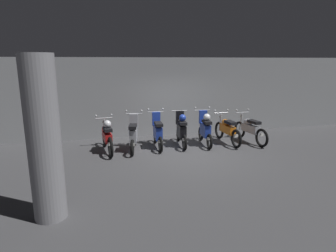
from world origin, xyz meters
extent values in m
plane|color=#424244|center=(0.00, 0.00, 0.00)|extent=(80.00, 80.00, 0.00)
cube|color=gray|center=(0.00, 2.58, 1.52)|extent=(16.00, 0.30, 3.05)
torus|color=black|center=(-2.63, 1.42, 0.33)|extent=(0.17, 0.66, 0.65)
torus|color=black|center=(-2.48, 0.13, 0.33)|extent=(0.17, 0.66, 0.65)
cube|color=red|center=(-2.56, 0.78, 0.52)|extent=(0.32, 0.85, 0.28)
ellipsoid|color=red|center=(-2.57, 0.93, 0.73)|extent=(0.31, 0.47, 0.22)
cube|color=black|center=(-2.53, 0.60, 0.80)|extent=(0.30, 0.55, 0.10)
cylinder|color=#B7BABF|center=(-2.62, 1.32, 1.02)|extent=(0.56, 0.10, 0.04)
sphere|color=#B7BABF|center=(-2.88, 1.29, 1.12)|extent=(0.07, 0.07, 0.07)
sphere|color=#B7BABF|center=(-2.36, 1.35, 1.12)|extent=(0.07, 0.07, 0.07)
cylinder|color=#B7BABF|center=(-2.63, 1.37, 0.65)|extent=(0.07, 0.16, 0.65)
sphere|color=silver|center=(-2.63, 1.37, 0.87)|extent=(0.12, 0.12, 0.12)
cube|color=white|center=(-2.48, 0.16, 0.43)|extent=(0.16, 0.03, 0.10)
sphere|color=silver|center=(-2.53, 0.60, 0.97)|extent=(0.24, 0.24, 0.24)
torus|color=black|center=(-1.60, 1.26, 0.27)|extent=(0.19, 0.54, 0.53)
torus|color=black|center=(-1.81, 0.13, 0.27)|extent=(0.19, 0.54, 0.53)
cube|color=#9EA0A8|center=(-1.70, 0.70, 0.54)|extent=(0.35, 0.76, 0.44)
cube|color=#9EA0A8|center=(-1.64, 1.03, 0.94)|extent=(0.30, 0.17, 0.48)
cube|color=black|center=(-1.73, 0.54, 0.85)|extent=(0.33, 0.56, 0.10)
cylinder|color=#B7BABF|center=(-1.61, 1.17, 1.16)|extent=(0.56, 0.14, 0.04)
sphere|color=#B7BABF|center=(-1.87, 1.22, 1.26)|extent=(0.07, 0.07, 0.07)
sphere|color=#B7BABF|center=(-1.36, 1.12, 1.26)|extent=(0.07, 0.07, 0.07)
cylinder|color=#B7BABF|center=(-1.60, 1.21, 0.69)|extent=(0.08, 0.16, 0.85)
sphere|color=silver|center=(-1.60, 1.21, 1.01)|extent=(0.12, 0.12, 0.12)
cube|color=white|center=(-1.81, 0.15, 0.36)|extent=(0.16, 0.04, 0.10)
torus|color=black|center=(-0.83, 1.43, 0.27)|extent=(0.11, 0.53, 0.53)
torus|color=black|center=(-0.88, 0.28, 0.27)|extent=(0.11, 0.53, 0.53)
cube|color=#1E389E|center=(-0.85, 0.85, 0.54)|extent=(0.25, 0.75, 0.44)
cube|color=#1E389E|center=(-0.84, 1.20, 0.94)|extent=(0.29, 0.13, 0.48)
cube|color=black|center=(-0.86, 0.69, 0.85)|extent=(0.26, 0.53, 0.10)
cylinder|color=#B7BABF|center=(-0.83, 1.33, 1.16)|extent=(0.56, 0.06, 0.04)
sphere|color=#B7BABF|center=(-1.09, 1.35, 1.26)|extent=(0.07, 0.07, 0.07)
sphere|color=#B7BABF|center=(-0.57, 1.32, 1.26)|extent=(0.07, 0.07, 0.07)
cylinder|color=#B7BABF|center=(-0.83, 1.38, 0.69)|extent=(0.06, 0.15, 0.85)
sphere|color=silver|center=(-0.83, 1.38, 1.01)|extent=(0.12, 0.12, 0.12)
cube|color=white|center=(-0.88, 0.30, 0.36)|extent=(0.16, 0.02, 0.10)
torus|color=black|center=(0.05, 1.46, 0.27)|extent=(0.14, 0.54, 0.53)
torus|color=black|center=(-0.05, 0.31, 0.27)|extent=(0.14, 0.54, 0.53)
cube|color=black|center=(0.00, 0.89, 0.54)|extent=(0.29, 0.75, 0.44)
cube|color=black|center=(0.03, 1.23, 0.94)|extent=(0.29, 0.15, 0.48)
cube|color=black|center=(-0.02, 0.73, 0.85)|extent=(0.29, 0.54, 0.10)
cylinder|color=#B7BABF|center=(0.05, 1.37, 1.16)|extent=(0.56, 0.09, 0.04)
cylinder|color=#B7BABF|center=(0.05, 1.41, 0.69)|extent=(0.07, 0.15, 0.85)
sphere|color=silver|center=(0.05, 1.41, 1.01)|extent=(0.12, 0.12, 0.12)
cube|color=white|center=(-0.05, 0.34, 0.36)|extent=(0.16, 0.03, 0.10)
sphere|color=#1E389E|center=(-0.02, 0.73, 1.02)|extent=(0.24, 0.24, 0.24)
torus|color=black|center=(0.91, 1.38, 0.27)|extent=(0.14, 0.54, 0.53)
torus|color=black|center=(0.80, 0.23, 0.27)|extent=(0.14, 0.54, 0.53)
cube|color=#1E389E|center=(0.85, 0.80, 0.54)|extent=(0.29, 0.75, 0.44)
cube|color=#1E389E|center=(0.88, 1.15, 0.94)|extent=(0.29, 0.15, 0.48)
cube|color=black|center=(0.84, 0.64, 0.85)|extent=(0.29, 0.54, 0.10)
cylinder|color=#B7BABF|center=(0.90, 1.29, 1.16)|extent=(0.56, 0.09, 0.04)
sphere|color=#B7BABF|center=(0.64, 1.31, 1.26)|extent=(0.07, 0.07, 0.07)
sphere|color=#B7BABF|center=(1.16, 1.26, 1.26)|extent=(0.07, 0.07, 0.07)
cylinder|color=#B7BABF|center=(0.90, 1.33, 0.69)|extent=(0.07, 0.15, 0.85)
sphere|color=silver|center=(0.90, 1.33, 1.01)|extent=(0.12, 0.12, 0.12)
cube|color=white|center=(0.80, 0.25, 0.36)|extent=(0.16, 0.03, 0.10)
sphere|color=silver|center=(0.84, 0.64, 1.02)|extent=(0.24, 0.24, 0.24)
torus|color=black|center=(1.67, 1.45, 0.33)|extent=(0.12, 0.65, 0.65)
torus|color=black|center=(1.73, 0.15, 0.33)|extent=(0.12, 0.65, 0.65)
cube|color=orange|center=(1.70, 0.80, 0.52)|extent=(0.26, 0.84, 0.28)
ellipsoid|color=orange|center=(1.70, 0.96, 0.73)|extent=(0.28, 0.45, 0.22)
cube|color=black|center=(1.71, 0.62, 0.80)|extent=(0.26, 0.53, 0.10)
cylinder|color=#B7BABF|center=(1.68, 1.35, 1.02)|extent=(0.56, 0.06, 0.04)
sphere|color=#B7BABF|center=(1.42, 1.34, 1.12)|extent=(0.07, 0.07, 0.07)
sphere|color=#B7BABF|center=(1.94, 1.36, 1.12)|extent=(0.07, 0.07, 0.07)
cylinder|color=#B7BABF|center=(1.67, 1.40, 0.65)|extent=(0.06, 0.16, 0.65)
sphere|color=silver|center=(1.67, 1.40, 0.87)|extent=(0.12, 0.12, 0.12)
cube|color=white|center=(1.73, 0.18, 0.43)|extent=(0.16, 0.02, 0.10)
torus|color=black|center=(2.47, 1.34, 0.33)|extent=(0.17, 0.66, 0.65)
torus|color=black|center=(2.64, 0.05, 0.33)|extent=(0.17, 0.66, 0.65)
cube|color=#9EA0A8|center=(2.56, 0.70, 0.52)|extent=(0.33, 0.85, 0.28)
ellipsoid|color=#9EA0A8|center=(2.53, 0.85, 0.73)|extent=(0.32, 0.47, 0.22)
cube|color=black|center=(2.58, 0.52, 0.80)|extent=(0.31, 0.55, 0.10)
cylinder|color=#B7BABF|center=(2.48, 1.24, 1.02)|extent=(0.56, 0.11, 0.04)
sphere|color=#B7BABF|center=(2.23, 1.20, 1.12)|extent=(0.07, 0.07, 0.07)
sphere|color=#B7BABF|center=(2.74, 1.27, 1.12)|extent=(0.07, 0.07, 0.07)
cylinder|color=#B7BABF|center=(2.48, 1.29, 0.65)|extent=(0.08, 0.17, 0.65)
sphere|color=silver|center=(2.48, 1.29, 0.87)|extent=(0.12, 0.12, 0.12)
cube|color=white|center=(2.64, 0.08, 0.43)|extent=(0.16, 0.03, 0.10)
cylinder|color=gray|center=(-3.72, -3.10, 1.52)|extent=(0.60, 0.60, 3.05)
camera|label=1|loc=(-2.68, -8.39, 2.91)|focal=30.38mm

